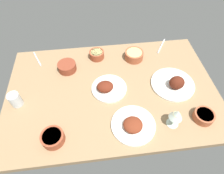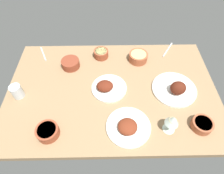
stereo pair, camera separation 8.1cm
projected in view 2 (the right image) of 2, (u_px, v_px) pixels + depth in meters
The scene contains 13 objects.
dining_table at pixel (112, 91), 128.10cm from camera, with size 140.00×90.00×4.00cm, color #937551.
plate_center_main at pixel (128, 127), 107.18cm from camera, with size 25.79×25.79×6.73cm.
plate_far_side at pixel (107, 87), 124.50cm from camera, with size 23.37×23.37×7.52cm.
plate_near_viewer at pixel (175, 89), 123.33cm from camera, with size 29.21×29.21×10.09cm.
bowl_onions at pixel (70, 63), 137.01cm from camera, with size 13.00×13.00×5.81cm.
bowl_potatoes at pixel (101, 54), 143.62cm from camera, with size 11.01×11.01×5.67cm.
bowl_soup at pixel (202, 124), 107.26cm from camera, with size 11.89×11.89×4.98cm.
bowl_pasta at pixel (138, 57), 140.99cm from camera, with size 13.86×13.86×6.18cm.
bowl_sauce at pixel (48, 131), 104.31cm from camera, with size 12.63×12.63×5.56cm.
wine_glass at pixel (173, 121), 100.63cm from camera, with size 7.60×7.60×14.00cm.
water_tumbler at pixel (17, 91), 119.47cm from camera, with size 7.08×7.08×9.19cm, color silver.
fork_loose at pixel (168, 50), 150.38cm from camera, with size 18.95×0.90×0.80cm, color silver.
spoon_loose at pixel (43, 54), 147.32cm from camera, with size 16.76×0.90×0.80cm, color silver.
Camera 2 is at (-1.35, -77.03, 104.37)cm, focal length 30.20 mm.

